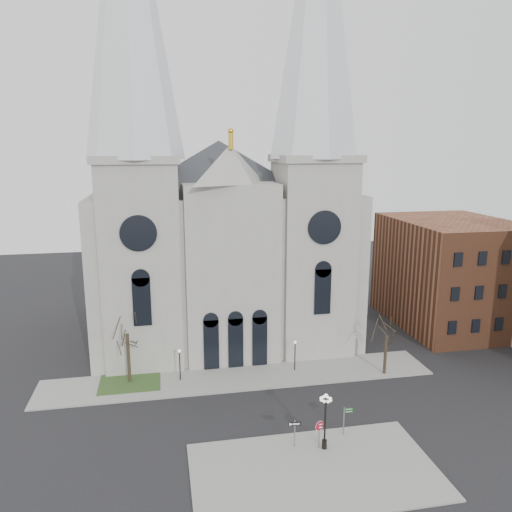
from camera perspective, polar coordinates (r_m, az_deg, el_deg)
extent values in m
plane|color=black|center=(43.32, 0.54, -20.07)|extent=(160.00, 160.00, 0.00)
cube|color=gray|center=(39.91, 6.70, -23.21)|extent=(18.00, 10.00, 0.14)
cube|color=gray|center=(52.75, -1.90, -13.69)|extent=(40.00, 6.00, 0.14)
cube|color=#29471E|center=(53.26, -14.20, -13.80)|extent=(6.00, 5.00, 0.18)
cube|color=#9A978F|center=(63.86, -4.08, -0.54)|extent=(30.00, 24.00, 18.00)
pyramid|color=#2D3035|center=(62.25, -4.29, 13.04)|extent=(33.00, 26.40, 6.00)
cube|color=#9A978F|center=(54.75, -12.94, -0.86)|extent=(8.00, 8.00, 22.00)
cylinder|color=black|center=(50.00, -13.30, 2.55)|extent=(3.60, 0.30, 3.60)
cube|color=#9A978F|center=(57.23, 6.42, -0.06)|extent=(8.00, 8.00, 22.00)
cone|color=silver|center=(57.82, 7.14, 27.08)|extent=(9.92, 9.92, 32.00)
cylinder|color=black|center=(52.71, 7.83, 3.26)|extent=(3.60, 0.30, 3.60)
cube|color=#9A978F|center=(54.04, -2.81, -2.10)|extent=(10.00, 5.00, 19.50)
pyramid|color=#9A978F|center=(52.36, -2.94, 10.45)|extent=(11.00, 5.00, 4.00)
cube|color=brown|center=(70.70, 21.31, -1.77)|extent=(14.00, 18.00, 14.00)
cylinder|color=#2C2318|center=(52.21, -14.35, -11.29)|extent=(0.32, 0.32, 5.25)
cylinder|color=#2C2318|center=(54.35, 14.56, -10.94)|extent=(0.32, 0.32, 4.20)
cylinder|color=black|center=(52.04, -8.69, -12.31)|extent=(0.12, 0.12, 3.00)
sphere|color=white|center=(51.39, -8.75, -10.68)|extent=(0.32, 0.32, 0.32)
cylinder|color=black|center=(53.69, 4.47, -11.39)|extent=(0.12, 0.12, 3.00)
sphere|color=white|center=(53.07, 4.50, -9.81)|extent=(0.32, 0.32, 0.32)
cylinder|color=slate|center=(41.56, 7.22, -19.62)|extent=(0.09, 0.09, 2.29)
cylinder|color=#AC0B23|center=(41.14, 7.25, -18.68)|extent=(0.80, 0.05, 0.80)
cylinder|color=white|center=(41.14, 7.25, -18.68)|extent=(0.86, 0.03, 0.86)
cube|color=white|center=(41.08, 7.25, -18.52)|extent=(0.44, 0.02, 0.10)
cube|color=white|center=(41.21, 7.24, -18.83)|extent=(0.50, 0.02, 0.10)
cylinder|color=black|center=(41.13, 7.89, -18.54)|extent=(0.14, 0.14, 4.11)
cylinder|color=black|center=(42.02, 7.82, -20.52)|extent=(0.39, 0.39, 0.71)
sphere|color=white|center=(39.93, 8.00, -15.51)|extent=(0.29, 0.29, 0.29)
cylinder|color=slate|center=(41.55, 4.44, -19.58)|extent=(0.10, 0.10, 2.27)
cube|color=black|center=(41.10, 4.46, -18.56)|extent=(0.99, 0.13, 0.32)
cylinder|color=slate|center=(43.44, 9.99, -18.08)|extent=(0.10, 0.10, 2.44)
cube|color=#0C5916|center=(43.04, 10.56, -16.80)|extent=(0.69, 0.05, 0.17)
cube|color=#0C5916|center=(43.14, 10.54, -17.06)|extent=(0.69, 0.05, 0.17)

